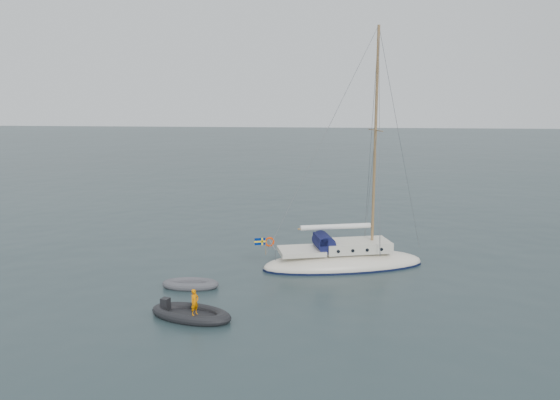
# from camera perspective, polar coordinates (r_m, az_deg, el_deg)

# --- Properties ---
(ground) EXTENTS (300.00, 300.00, 0.00)m
(ground) POSITION_cam_1_polar(r_m,az_deg,el_deg) (26.96, 1.58, -8.65)
(ground) COLOR black
(ground) RESTS_ON ground
(sailboat) EXTENTS (9.18, 2.75, 13.08)m
(sailboat) POSITION_cam_1_polar(r_m,az_deg,el_deg) (29.34, 6.71, -5.10)
(sailboat) COLOR beige
(sailboat) RESTS_ON ground
(dinghy) EXTENTS (2.71, 1.23, 0.39)m
(dinghy) POSITION_cam_1_polar(r_m,az_deg,el_deg) (26.59, -9.34, -8.68)
(dinghy) COLOR #505056
(dinghy) RESTS_ON ground
(rib) EXTENTS (3.59, 1.63, 1.28)m
(rib) POSITION_cam_1_polar(r_m,az_deg,el_deg) (23.09, -9.32, -11.60)
(rib) COLOR black
(rib) RESTS_ON ground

